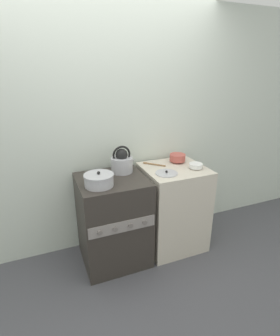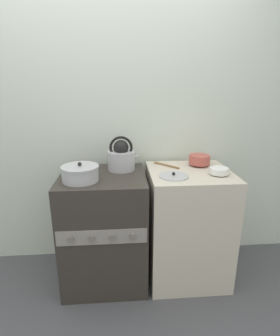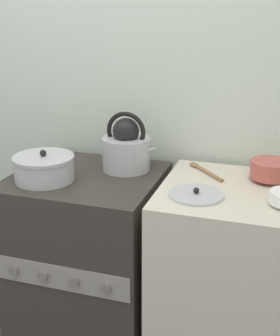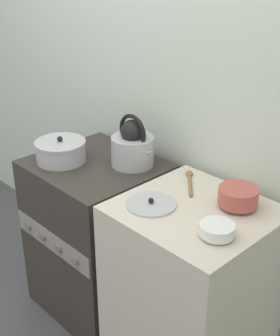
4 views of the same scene
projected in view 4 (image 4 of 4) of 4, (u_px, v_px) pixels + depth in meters
The scene contains 10 objects.
ground_plane at pixel (60, 325), 2.61m from camera, with size 12.00×12.00×0.00m, color #4C4C51.
wall_back at pixel (147, 84), 2.48m from camera, with size 7.00×0.06×2.50m.
stove at pixel (98, 237), 2.60m from camera, with size 0.64×0.61×0.90m.
counter at pixel (190, 294), 2.16m from camera, with size 0.63×0.60×0.92m.
kettle at pixel (133, 146), 2.34m from camera, with size 0.27×0.22×0.27m.
cooking_pot at pixel (61, 151), 2.40m from camera, with size 0.26×0.26×0.14m.
enamel_bowl at pixel (238, 196), 1.95m from camera, with size 0.17×0.17×0.09m.
small_ceramic_bowl at pixel (217, 230), 1.76m from camera, with size 0.14×0.14×0.05m.
loose_pot_lid at pixel (151, 204), 1.99m from camera, with size 0.22×0.22×0.03m.
wooden_spoon at pixel (190, 181), 2.18m from camera, with size 0.19×0.20×0.02m.
Camera 4 is at (1.73, -1.04, 1.92)m, focal length 50.00 mm.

